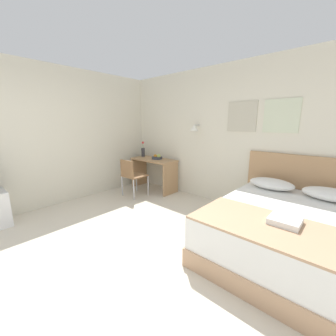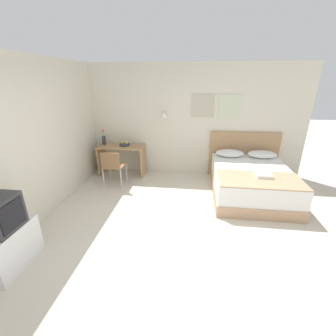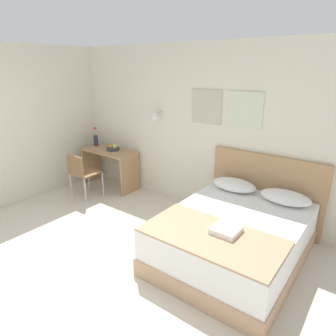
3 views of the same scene
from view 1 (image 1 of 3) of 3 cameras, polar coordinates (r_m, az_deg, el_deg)
name	(u,v)px [view 1 (image 1 of 3)]	position (r m, az deg, el deg)	size (l,w,h in m)	color
ground_plane	(96,273)	(2.63, -19.44, -25.70)	(24.00, 24.00, 0.00)	beige
wall_back	(224,137)	(4.15, 15.20, 8.35)	(5.54, 0.31, 2.65)	beige
wall_left	(9,139)	(4.36, -37.76, 6.31)	(0.06, 5.75, 2.65)	beige
bed	(282,232)	(2.97, 28.98, -15.29)	(1.53, 1.97, 0.59)	tan
headboard	(301,191)	(3.81, 32.98, -5.41)	(1.65, 0.06, 1.12)	#A87F56
pillow_left	(271,184)	(3.59, 26.73, -3.91)	(0.65, 0.39, 0.16)	white
pillow_right	(330,194)	(3.49, 38.33, -5.75)	(0.65, 0.39, 0.16)	white
throw_blanket	(270,226)	(2.33, 26.42, -14.22)	(1.48, 0.79, 0.02)	tan
folded_towel_near_foot	(285,220)	(2.42, 29.68, -12.50)	(0.28, 0.28, 0.06)	white
desk	(154,168)	(4.96, -3.97, -0.13)	(1.12, 0.52, 0.75)	#A87F56
desk_chair	(131,174)	(4.52, -10.08, -1.73)	(0.45, 0.45, 0.83)	#8E6642
fruit_bowl	(157,157)	(4.88, -3.05, 2.95)	(0.25, 0.25, 0.12)	#333842
flower_vase	(143,151)	(5.28, -6.91, 4.60)	(0.09, 0.09, 0.38)	#333338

